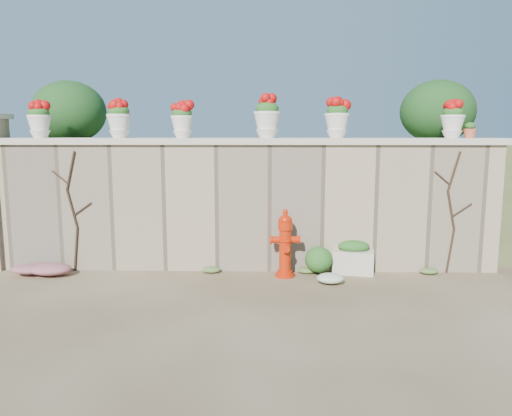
{
  "coord_description": "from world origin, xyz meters",
  "views": [
    {
      "loc": [
        0.37,
        -6.07,
        2.21
      ],
      "look_at": [
        0.21,
        1.4,
        1.05
      ],
      "focal_mm": 35.0,
      "sensor_mm": 36.0,
      "label": 1
    }
  ],
  "objects_px": {
    "fire_hydrant": "(285,243)",
    "terracotta_pot": "(470,131)",
    "planter_box": "(353,258)",
    "urn_pot_0": "(39,120)"
  },
  "relations": [
    {
      "from": "urn_pot_0",
      "to": "fire_hydrant",
      "type": "bearing_deg",
      "value": -6.93
    },
    {
      "from": "fire_hydrant",
      "to": "planter_box",
      "type": "height_order",
      "value": "fire_hydrant"
    },
    {
      "from": "fire_hydrant",
      "to": "urn_pot_0",
      "type": "distance_m",
      "value": 4.31
    },
    {
      "from": "terracotta_pot",
      "to": "planter_box",
      "type": "bearing_deg",
      "value": -172.01
    },
    {
      "from": "urn_pot_0",
      "to": "planter_box",
      "type": "bearing_deg",
      "value": -2.9
    },
    {
      "from": "planter_box",
      "to": "terracotta_pot",
      "type": "height_order",
      "value": "terracotta_pot"
    },
    {
      "from": "fire_hydrant",
      "to": "planter_box",
      "type": "bearing_deg",
      "value": 8.59
    },
    {
      "from": "planter_box",
      "to": "terracotta_pot",
      "type": "distance_m",
      "value": 2.67
    },
    {
      "from": "fire_hydrant",
      "to": "terracotta_pot",
      "type": "xyz_separation_m",
      "value": [
        2.86,
        0.47,
        1.68
      ]
    },
    {
      "from": "fire_hydrant",
      "to": "terracotta_pot",
      "type": "height_order",
      "value": "terracotta_pot"
    }
  ]
}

